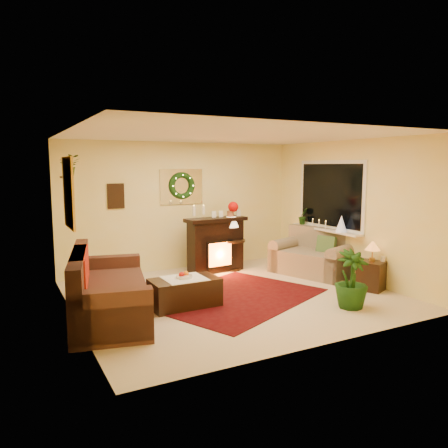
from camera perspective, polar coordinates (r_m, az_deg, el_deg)
name	(u,v)px	position (r m, az deg, el deg)	size (l,w,h in m)	color
floor	(234,295)	(7.29, 1.29, -9.32)	(5.00, 5.00, 0.00)	beige
ceiling	(234,135)	(6.99, 1.36, 11.52)	(5.00, 5.00, 0.00)	white
wall_back	(181,206)	(9.05, -5.59, 2.35)	(5.00, 5.00, 0.00)	#EFD88C
wall_front	(328,238)	(5.19, 13.43, -1.73)	(5.00, 5.00, 0.00)	#EFD88C
wall_left	(72,227)	(6.22, -19.27, -0.42)	(4.50, 4.50, 0.00)	#EFD88C
wall_right	(351,210)	(8.51, 16.22, 1.76)	(4.50, 4.50, 0.00)	#EFD88C
area_rug	(235,297)	(7.20, 1.39, -9.50)	(2.68, 2.01, 0.01)	#41090B
sofa	(110,287)	(6.38, -14.67, -8.03)	(0.98, 2.23, 0.96)	brown
red_throw	(104,284)	(6.47, -15.42, -7.60)	(0.74, 1.21, 0.02)	red
fireplace	(216,245)	(8.79, -1.11, -2.70)	(1.12, 0.35, 1.03)	black
poinsettia	(233,207)	(8.81, 1.21, 2.25)	(0.21, 0.21, 0.21)	#CB0904
mantel_candle_a	(194,211)	(8.45, -3.95, 1.73)	(0.06, 0.06, 0.19)	#FBF9CB
mantel_candle_b	(204,210)	(8.57, -2.69, 1.82)	(0.06, 0.06, 0.17)	beige
mantel_mirror	(181,187)	(9.00, -5.58, 4.88)	(0.92, 0.02, 0.72)	white
wreath	(182,186)	(8.96, -5.48, 5.00)	(0.55, 0.55, 0.11)	#194719
wall_art	(116,196)	(8.60, -13.94, 3.56)	(0.32, 0.03, 0.48)	#381E11
gold_mirror	(68,193)	(6.48, -19.66, 3.86)	(0.03, 0.84, 1.00)	gold
hanging_plant	(70,176)	(7.23, -19.48, 5.96)	(0.33, 0.28, 0.36)	#194719
loveseat	(313,253)	(8.75, 11.50, -3.77)	(0.89, 1.54, 0.89)	tan
window_frame	(331,195)	(8.89, 13.76, 3.69)	(0.03, 1.86, 1.36)	white
window_glass	(330,195)	(8.88, 13.69, 3.69)	(0.02, 1.70, 1.22)	black
window_sill	(325,229)	(8.89, 13.11, -0.70)	(0.22, 1.86, 0.04)	white
mini_tree	(341,224)	(8.49, 15.08, 0.01)	(0.21, 0.21, 0.32)	silver
sill_plant	(303,215)	(9.39, 10.28, 1.14)	(0.25, 0.20, 0.46)	#124A19
side_table_round	(233,254)	(8.94, 1.22, -4.00)	(0.48, 0.48, 0.63)	black
lamp_cream	(231,228)	(8.85, 0.94, -0.47)	(0.32, 0.32, 0.48)	beige
end_table_square	(371,274)	(7.96, 18.70, -6.27)	(0.41, 0.41, 0.50)	#4F351A
lamp_tiffany	(373,247)	(7.90, 18.84, -2.85)	(0.26, 0.26, 0.38)	orange
coffee_table	(185,293)	(6.72, -5.16, -8.96)	(1.03, 0.56, 0.43)	#522D11
fruit_bowl	(184,277)	(6.68, -5.23, -6.94)	(0.25, 0.25, 0.06)	silver
floor_palm	(351,279)	(6.84, 16.30, -6.86)	(1.47, 1.47, 2.63)	#1E521F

